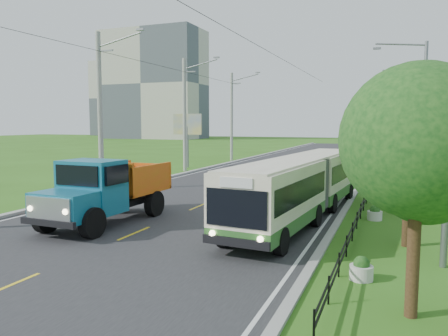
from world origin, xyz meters
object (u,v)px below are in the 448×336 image
Objects in this scene: streetlight_far at (412,116)px; planter_mid at (381,189)px; pole_far at (232,116)px; bus at (302,183)px; tree_fifth at (404,129)px; tree_second at (411,146)px; tree_fourth at (405,135)px; tree_third at (408,130)px; planter_front at (361,270)px; streetlight_mid at (421,113)px; dump_truck at (106,187)px; pole_near at (100,111)px; billboard_left at (187,128)px; pole_mid at (185,114)px; tree_back at (402,131)px; tree_front at (421,150)px; planter_far at (384,175)px; streetlight_near at (445,102)px; planter_near at (375,214)px; billboard_right at (442,108)px.

planter_mid is at bearing -98.30° from streetlight_far.
pole_far is 0.70× the size of bus.
tree_fifth is 7.21m from planter_mid.
tree_second is 0.98× the size of tree_fourth.
tree_third is 8.96× the size of planter_front.
pole_far is 1.89× the size of tree_second.
dump_truck is (-12.76, -12.85, -3.32)m from streetlight_mid.
tree_fourth is at bearing 15.84° from pole_near.
planter_front is at bearing -97.06° from tree_third.
billboard_left reaches higher than bus.
pole_mid is 14.93× the size of planter_mid.
bus is 2.11× the size of dump_truck.
tree_front is at bearing -90.00° from tree_back.
tree_back is 0.82× the size of dump_truck.
streetlight_mid reaches higher than planter_mid.
planter_mid is 1.00× the size of planter_far.
pole_far is at bearing 116.18° from tree_front.
tree_front is 0.83× the size of dump_truck.
tree_second is at bearing 110.16° from streetlight_near.
tree_second is 5.64m from bus.
streetlight_near is at bearing -60.19° from pole_far.
streetlight_mid reaches higher than dump_truck.
pole_near is 14.93× the size of planter_near.
pole_mid is 26.20m from tree_second.
pole_near is 1.49× the size of dump_truck.
tree_front is at bearing -85.98° from planter_mid.
tree_back is 0.61× the size of streetlight_near.
streetlight_near is at bearing 78.49° from tree_front.
tree_fifth is at bearing -2.71° from pole_mid.
planter_far is (16.86, 1.00, -4.81)m from pole_mid.
pole_near is 1.10× the size of streetlight_far.
billboard_right reaches higher than planter_far.
tree_front is at bearing -90.00° from tree_fifth.
planter_far is at bearing 90.00° from planter_near.
pole_near reaches higher than tree_third.
pole_mid is at bearing 138.35° from planter_near.
pole_near is 21.83m from planter_far.
billboard_left is at bearing -97.83° from pole_far.
pole_far reaches higher than planter_mid.
tree_back is at bearing 90.00° from tree_front.
tree_second is 0.58× the size of streetlight_mid.
streetlight_near is at bearing -25.46° from pole_near.
tree_front reaches higher than planter_far.
planter_far is at bearing 90.00° from planter_front.
tree_front is at bearing -55.21° from billboard_left.
planter_far is (-1.26, 25.86, -3.43)m from tree_front.
pole_mid reaches higher than planter_near.
planter_mid is at bearing 102.10° from tree_third.
streetlight_far reaches higher than tree_second.
streetlight_near and streetlight_mid have the same top height.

